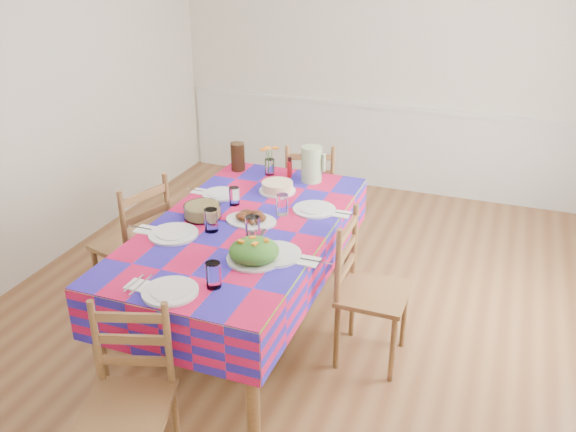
# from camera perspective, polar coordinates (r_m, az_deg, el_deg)

# --- Properties ---
(room) EXTENTS (4.58, 5.08, 2.78)m
(room) POSITION_cam_1_polar(r_m,az_deg,el_deg) (4.08, 2.00, 7.85)
(room) COLOR brown
(room) RESTS_ON ground
(wainscot) EXTENTS (4.41, 0.06, 0.92)m
(wainscot) POSITION_cam_1_polar(r_m,az_deg,el_deg) (6.63, 8.86, 6.64)
(wainscot) COLOR white
(wainscot) RESTS_ON room
(dining_table) EXTENTS (1.14, 2.12, 0.83)m
(dining_table) POSITION_cam_1_polar(r_m,az_deg,el_deg) (4.03, -4.20, -1.91)
(dining_table) COLOR brown
(dining_table) RESTS_ON room
(setting_near_head) EXTENTS (0.49, 0.33, 0.15)m
(setting_near_head) POSITION_cam_1_polar(r_m,az_deg,el_deg) (3.30, -9.64, -6.38)
(setting_near_head) COLOR white
(setting_near_head) RESTS_ON dining_table
(setting_left_near) EXTENTS (0.57, 0.34, 0.15)m
(setting_left_near) POSITION_cam_1_polar(r_m,az_deg,el_deg) (3.89, -9.51, -1.18)
(setting_left_near) COLOR white
(setting_left_near) RESTS_ON dining_table
(setting_left_far) EXTENTS (0.48, 0.29, 0.13)m
(setting_left_far) POSITION_cam_1_polar(r_m,az_deg,el_deg) (4.37, -5.96, 2.01)
(setting_left_far) COLOR white
(setting_left_far) RESTS_ON dining_table
(setting_right_near) EXTENTS (0.60, 0.35, 0.15)m
(setting_right_near) POSITION_cam_1_polar(r_m,az_deg,el_deg) (3.65, -1.92, -2.69)
(setting_right_near) COLOR white
(setting_right_near) RESTS_ON dining_table
(setting_right_far) EXTENTS (0.55, 0.32, 0.14)m
(setting_right_far) POSITION_cam_1_polar(r_m,az_deg,el_deg) (4.13, 1.49, 0.79)
(setting_right_far) COLOR white
(setting_right_far) RESTS_ON dining_table
(meat_platter) EXTENTS (0.35, 0.25, 0.07)m
(meat_platter) POSITION_cam_1_polar(r_m,az_deg,el_deg) (4.00, -3.49, -0.19)
(meat_platter) COLOR white
(meat_platter) RESTS_ON dining_table
(salad_platter) EXTENTS (0.32, 0.32, 0.14)m
(salad_platter) POSITION_cam_1_polar(r_m,az_deg,el_deg) (3.54, -3.20, -3.35)
(salad_platter) COLOR white
(salad_platter) RESTS_ON dining_table
(pasta_bowl) EXTENTS (0.25, 0.25, 0.09)m
(pasta_bowl) POSITION_cam_1_polar(r_m,az_deg,el_deg) (4.09, -8.02, 0.47)
(pasta_bowl) COLOR white
(pasta_bowl) RESTS_ON dining_table
(cake) EXTENTS (0.27, 0.27, 0.07)m
(cake) POSITION_cam_1_polar(r_m,az_deg,el_deg) (4.46, -1.00, 2.71)
(cake) COLOR white
(cake) RESTS_ON dining_table
(serving_utensils) EXTENTS (0.14, 0.32, 0.01)m
(serving_utensils) POSITION_cam_1_polar(r_m,az_deg,el_deg) (3.84, -2.89, -1.70)
(serving_utensils) COLOR black
(serving_utensils) RESTS_ON dining_table
(flower_vase) EXTENTS (0.15, 0.12, 0.24)m
(flower_vase) POSITION_cam_1_polar(r_m,az_deg,el_deg) (4.76, -1.76, 5.03)
(flower_vase) COLOR white
(flower_vase) RESTS_ON dining_table
(hot_sauce) EXTENTS (0.04, 0.04, 0.16)m
(hot_sauce) POSITION_cam_1_polar(r_m,az_deg,el_deg) (4.71, 0.14, 4.60)
(hot_sauce) COLOR #AA0D16
(hot_sauce) RESTS_ON dining_table
(green_pitcher) EXTENTS (0.16, 0.16, 0.27)m
(green_pitcher) POSITION_cam_1_polar(r_m,az_deg,el_deg) (4.62, 2.23, 4.88)
(green_pitcher) COLOR #9FC38A
(green_pitcher) RESTS_ON dining_table
(tea_pitcher) EXTENTS (0.11, 0.11, 0.22)m
(tea_pitcher) POSITION_cam_1_polar(r_m,az_deg,el_deg) (4.86, -4.72, 5.55)
(tea_pitcher) COLOR black
(tea_pitcher) RESTS_ON dining_table
(name_card) EXTENTS (0.09, 0.03, 0.02)m
(name_card) POSITION_cam_1_polar(r_m,az_deg,el_deg) (3.21, -11.41, -7.94)
(name_card) COLOR white
(name_card) RESTS_ON dining_table
(chair_near) EXTENTS (0.52, 0.51, 0.95)m
(chair_near) POSITION_cam_1_polar(r_m,az_deg,el_deg) (3.23, -14.58, -16.31)
(chair_near) COLOR brown
(chair_near) RESTS_ON room
(chair_far) EXTENTS (0.54, 0.52, 0.98)m
(chair_far) POSITION_cam_1_polar(r_m,az_deg,el_deg) (5.26, 2.06, 1.90)
(chair_far) COLOR brown
(chair_far) RESTS_ON room
(chair_left) EXTENTS (0.55, 0.56, 1.04)m
(chair_left) POSITION_cam_1_polar(r_m,az_deg,el_deg) (4.51, -14.05, -2.69)
(chair_left) COLOR brown
(chair_left) RESTS_ON room
(chair_right) EXTENTS (0.42, 0.44, 0.99)m
(chair_right) POSITION_cam_1_polar(r_m,az_deg,el_deg) (3.91, 7.37, -7.05)
(chair_right) COLOR brown
(chair_right) RESTS_ON room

